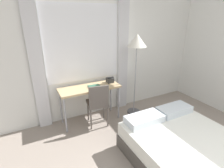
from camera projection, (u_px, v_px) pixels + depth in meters
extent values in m
cube|color=silver|center=(107.00, 54.00, 3.83)|extent=(5.69, 0.05, 2.70)
cube|color=white|center=(83.00, 44.00, 3.47)|extent=(1.53, 0.01, 1.50)
cube|color=silver|center=(37.00, 64.00, 3.16)|extent=(0.24, 0.06, 2.60)
cube|color=silver|center=(123.00, 55.00, 3.94)|extent=(0.24, 0.06, 2.60)
cube|color=tan|center=(90.00, 88.00, 3.55)|extent=(1.23, 0.46, 0.04)
cylinder|color=gray|center=(65.00, 116.00, 3.29)|extent=(0.04, 0.04, 0.73)
cylinder|color=gray|center=(119.00, 103.00, 3.78)|extent=(0.04, 0.04, 0.73)
cylinder|color=gray|center=(61.00, 107.00, 3.60)|extent=(0.04, 0.04, 0.73)
cylinder|color=gray|center=(111.00, 96.00, 4.09)|extent=(0.04, 0.04, 0.73)
cube|color=#59514C|center=(97.00, 103.00, 3.53)|extent=(0.46, 0.46, 0.05)
cube|color=#59514C|center=(99.00, 96.00, 3.29)|extent=(0.38, 0.10, 0.42)
cylinder|color=#59514C|center=(91.00, 120.00, 3.42)|extent=(0.03, 0.03, 0.44)
cylinder|color=#59514C|center=(108.00, 117.00, 3.52)|extent=(0.03, 0.03, 0.44)
cylinder|color=#59514C|center=(88.00, 111.00, 3.73)|extent=(0.03, 0.03, 0.44)
cylinder|color=#59514C|center=(103.00, 109.00, 3.82)|extent=(0.03, 0.03, 0.44)
cube|color=#4C4742|center=(197.00, 167.00, 2.48)|extent=(1.49, 2.08, 0.24)
cube|color=silver|center=(201.00, 154.00, 2.39)|extent=(1.46, 2.04, 0.23)
cube|color=silver|center=(144.00, 119.00, 2.88)|extent=(0.63, 0.32, 0.12)
cube|color=silver|center=(174.00, 110.00, 3.17)|extent=(0.63, 0.32, 0.12)
cylinder|color=#4C4C51|center=(134.00, 111.00, 4.13)|extent=(0.30, 0.30, 0.03)
cylinder|color=gray|center=(135.00, 81.00, 3.85)|extent=(0.02, 0.02, 1.50)
cone|color=silver|center=(137.00, 40.00, 3.53)|extent=(0.40, 0.40, 0.26)
cube|color=#2D2D2D|center=(110.00, 80.00, 3.77)|extent=(0.14, 0.14, 0.10)
cube|color=#2D2D2D|center=(110.00, 78.00, 3.75)|extent=(0.16, 0.05, 0.02)
cube|color=#33664C|center=(94.00, 86.00, 3.54)|extent=(0.25, 0.18, 0.02)
cube|color=white|center=(94.00, 86.00, 3.54)|extent=(0.23, 0.17, 0.01)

